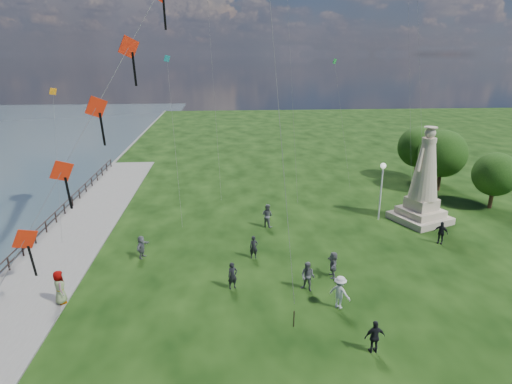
{
  "coord_description": "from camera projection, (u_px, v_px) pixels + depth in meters",
  "views": [
    {
      "loc": [
        -2.8,
        -15.04,
        12.95
      ],
      "look_at": [
        -1.0,
        8.0,
        5.5
      ],
      "focal_mm": 30.0,
      "sensor_mm": 36.0,
      "label": 1
    }
  ],
  "objects": [
    {
      "name": "waterfront",
      "position": [
        21.0,
        280.0,
        25.88
      ],
      "size": [
        200.0,
        200.0,
        1.51
      ],
      "color": "#354750",
      "rests_on": "ground"
    },
    {
      "name": "statue",
      "position": [
        424.0,
        187.0,
        33.98
      ],
      "size": [
        4.95,
        4.95,
        7.71
      ],
      "rotation": [
        0.0,
        0.0,
        0.39
      ],
      "color": "#C5AD95",
      "rests_on": "ground"
    },
    {
      "name": "lamppost",
      "position": [
        382.0,
        179.0,
        34.15
      ],
      "size": [
        0.44,
        0.44,
        4.77
      ],
      "color": "silver",
      "rests_on": "ground"
    },
    {
      "name": "tree_row",
      "position": [
        444.0,
        155.0,
        41.94
      ],
      "size": [
        6.69,
        13.56,
        6.05
      ],
      "color": "#382314",
      "rests_on": "ground"
    },
    {
      "name": "person_0",
      "position": [
        233.0,
        276.0,
        24.61
      ],
      "size": [
        0.69,
        0.58,
        1.61
      ],
      "primitive_type": "imported",
      "rotation": [
        0.0,
        0.0,
        0.39
      ],
      "color": "black",
      "rests_on": "ground"
    },
    {
      "name": "person_1",
      "position": [
        308.0,
        277.0,
        24.38
      ],
      "size": [
        1.0,
        0.92,
        1.75
      ],
      "primitive_type": "imported",
      "rotation": [
        0.0,
        0.0,
        -0.61
      ],
      "color": "#595960",
      "rests_on": "ground"
    },
    {
      "name": "person_2",
      "position": [
        340.0,
        292.0,
        22.67
      ],
      "size": [
        1.3,
        1.27,
        1.85
      ],
      "primitive_type": "imported",
      "rotation": [
        0.0,
        0.0,
        2.39
      ],
      "color": "silver",
      "rests_on": "ground"
    },
    {
      "name": "person_3",
      "position": [
        375.0,
        337.0,
        19.27
      ],
      "size": [
        0.98,
        0.54,
        1.62
      ],
      "primitive_type": "imported",
      "rotation": [
        0.0,
        0.0,
        3.2
      ],
      "color": "black",
      "rests_on": "ground"
    },
    {
      "name": "person_5",
      "position": [
        142.0,
        247.0,
        28.36
      ],
      "size": [
        1.07,
        1.58,
        1.56
      ],
      "primitive_type": "imported",
      "rotation": [
        0.0,
        0.0,
        1.23
      ],
      "color": "#595960",
      "rests_on": "ground"
    },
    {
      "name": "person_6",
      "position": [
        254.0,
        247.0,
        28.31
      ],
      "size": [
        0.6,
        0.43,
        1.55
      ],
      "primitive_type": "imported",
      "rotation": [
        0.0,
        0.0,
        0.1
      ],
      "color": "black",
      "rests_on": "ground"
    },
    {
      "name": "person_7",
      "position": [
        267.0,
        215.0,
        33.47
      ],
      "size": [
        1.06,
        1.0,
        1.87
      ],
      "primitive_type": "imported",
      "rotation": [
        0.0,
        0.0,
        2.47
      ],
      "color": "#595960",
      "rests_on": "ground"
    },
    {
      "name": "person_9",
      "position": [
        441.0,
        233.0,
        30.52
      ],
      "size": [
        1.05,
        1.02,
        1.65
      ],
      "primitive_type": "imported",
      "rotation": [
        0.0,
        0.0,
        -0.75
      ],
      "color": "black",
      "rests_on": "ground"
    },
    {
      "name": "person_10",
      "position": [
        60.0,
        289.0,
        22.97
      ],
      "size": [
        0.91,
        1.08,
        1.89
      ],
      "primitive_type": "imported",
      "rotation": [
        0.0,
        0.0,
        2.01
      ],
      "color": "#595960",
      "rests_on": "ground"
    },
    {
      "name": "person_11",
      "position": [
        333.0,
        264.0,
        25.9
      ],
      "size": [
        0.84,
        1.59,
        1.64
      ],
      "primitive_type": "imported",
      "rotation": [
        0.0,
        0.0,
        4.59
      ],
      "color": "#595960",
      "rests_on": "ground"
    },
    {
      "name": "red_kite_train",
      "position": [
        110.0,
        86.0,
        18.69
      ],
      "size": [
        9.75,
        9.35,
        18.74
      ],
      "color": "black",
      "rests_on": "ground"
    },
    {
      "name": "small_kites",
      "position": [
        282.0,
        36.0,
        36.45
      ],
      "size": [
        30.05,
        16.71,
        24.11
      ],
      "color": "#157883",
      "rests_on": "ground"
    }
  ]
}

